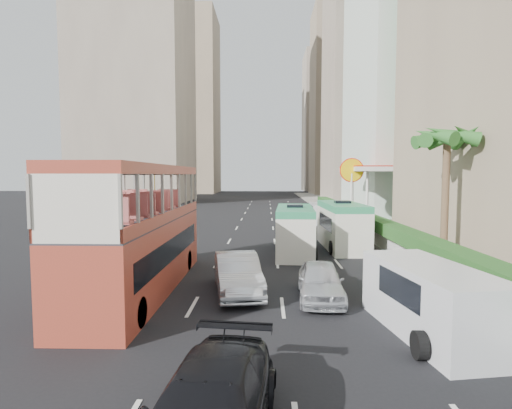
{
  "coord_description": "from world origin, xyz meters",
  "views": [
    {
      "loc": [
        -0.97,
        -15.78,
        4.67
      ],
      "look_at": [
        -1.5,
        4.0,
        3.2
      ],
      "focal_mm": 28.0,
      "sensor_mm": 36.0,
      "label": 1
    }
  ],
  "objects_px": {
    "car_silver_lane_b": "(320,299)",
    "panel_van_near": "(430,300)",
    "minibus_near": "(295,230)",
    "panel_van_far": "(321,213)",
    "double_decker_bus": "(142,228)",
    "minibus_far": "(342,226)",
    "van_asset": "(295,234)",
    "shell_station": "(380,195)",
    "car_silver_lane_a": "(237,293)",
    "palm_tree": "(445,201)"
  },
  "relations": [
    {
      "from": "panel_van_near",
      "to": "panel_van_far",
      "type": "relative_size",
      "value": 1.06
    },
    {
      "from": "van_asset",
      "to": "panel_van_near",
      "type": "distance_m",
      "value": 19.91
    },
    {
      "from": "minibus_far",
      "to": "panel_van_near",
      "type": "distance_m",
      "value": 13.89
    },
    {
      "from": "van_asset",
      "to": "car_silver_lane_b",
      "type": "bearing_deg",
      "value": -96.55
    },
    {
      "from": "van_asset",
      "to": "shell_station",
      "type": "height_order",
      "value": "shell_station"
    },
    {
      "from": "van_asset",
      "to": "minibus_far",
      "type": "height_order",
      "value": "minibus_far"
    },
    {
      "from": "minibus_far",
      "to": "palm_tree",
      "type": "bearing_deg",
      "value": -56.58
    },
    {
      "from": "minibus_near",
      "to": "shell_station",
      "type": "height_order",
      "value": "shell_station"
    },
    {
      "from": "double_decker_bus",
      "to": "panel_van_far",
      "type": "xyz_separation_m",
      "value": [
        10.36,
        23.11,
        -1.58
      ]
    },
    {
      "from": "double_decker_bus",
      "to": "car_silver_lane_a",
      "type": "relative_size",
      "value": 2.35
    },
    {
      "from": "car_silver_lane_b",
      "to": "shell_station",
      "type": "height_order",
      "value": "shell_station"
    },
    {
      "from": "car_silver_lane_b",
      "to": "palm_tree",
      "type": "relative_size",
      "value": 0.64
    },
    {
      "from": "panel_van_far",
      "to": "double_decker_bus",
      "type": "bearing_deg",
      "value": -113.33
    },
    {
      "from": "car_silver_lane_a",
      "to": "van_asset",
      "type": "bearing_deg",
      "value": 67.76
    },
    {
      "from": "double_decker_bus",
      "to": "palm_tree",
      "type": "xyz_separation_m",
      "value": [
        13.8,
        4.0,
        0.85
      ]
    },
    {
      "from": "panel_van_near",
      "to": "panel_van_far",
      "type": "height_order",
      "value": "panel_van_near"
    },
    {
      "from": "car_silver_lane_a",
      "to": "panel_van_far",
      "type": "distance_m",
      "value": 24.3
    },
    {
      "from": "double_decker_bus",
      "to": "panel_van_far",
      "type": "height_order",
      "value": "double_decker_bus"
    },
    {
      "from": "car_silver_lane_b",
      "to": "minibus_far",
      "type": "relative_size",
      "value": 0.63
    },
    {
      "from": "car_silver_lane_b",
      "to": "minibus_near",
      "type": "distance_m",
      "value": 8.83
    },
    {
      "from": "car_silver_lane_b",
      "to": "panel_van_far",
      "type": "distance_m",
      "value": 24.34
    },
    {
      "from": "car_silver_lane_b",
      "to": "van_asset",
      "type": "relative_size",
      "value": 0.88
    },
    {
      "from": "car_silver_lane_b",
      "to": "shell_station",
      "type": "relative_size",
      "value": 0.51
    },
    {
      "from": "car_silver_lane_b",
      "to": "minibus_far",
      "type": "height_order",
      "value": "minibus_far"
    },
    {
      "from": "double_decker_bus",
      "to": "van_asset",
      "type": "distance_m",
      "value": 17.26
    },
    {
      "from": "double_decker_bus",
      "to": "car_silver_lane_a",
      "type": "height_order",
      "value": "double_decker_bus"
    },
    {
      "from": "palm_tree",
      "to": "panel_van_near",
      "type": "bearing_deg",
      "value": -115.76
    },
    {
      "from": "car_silver_lane_a",
      "to": "minibus_near",
      "type": "bearing_deg",
      "value": 60.42
    },
    {
      "from": "car_silver_lane_b",
      "to": "palm_tree",
      "type": "bearing_deg",
      "value": 39.96
    },
    {
      "from": "palm_tree",
      "to": "double_decker_bus",
      "type": "bearing_deg",
      "value": -163.84
    },
    {
      "from": "panel_van_far",
      "to": "palm_tree",
      "type": "relative_size",
      "value": 0.75
    },
    {
      "from": "double_decker_bus",
      "to": "shell_station",
      "type": "xyz_separation_m",
      "value": [
        16.0,
        23.0,
        0.22
      ]
    },
    {
      "from": "minibus_near",
      "to": "panel_van_far",
      "type": "bearing_deg",
      "value": 79.77
    },
    {
      "from": "van_asset",
      "to": "palm_tree",
      "type": "bearing_deg",
      "value": -66.14
    },
    {
      "from": "minibus_far",
      "to": "double_decker_bus",
      "type": "bearing_deg",
      "value": -137.32
    },
    {
      "from": "palm_tree",
      "to": "shell_station",
      "type": "bearing_deg",
      "value": 83.4
    },
    {
      "from": "double_decker_bus",
      "to": "minibus_far",
      "type": "height_order",
      "value": "double_decker_bus"
    },
    {
      "from": "car_silver_lane_a",
      "to": "car_silver_lane_b",
      "type": "bearing_deg",
      "value": -22.61
    },
    {
      "from": "car_silver_lane_b",
      "to": "panel_van_near",
      "type": "height_order",
      "value": "panel_van_near"
    },
    {
      "from": "van_asset",
      "to": "minibus_far",
      "type": "relative_size",
      "value": 0.71
    },
    {
      "from": "minibus_near",
      "to": "panel_van_near",
      "type": "bearing_deg",
      "value": -72.25
    },
    {
      "from": "minibus_far",
      "to": "palm_tree",
      "type": "relative_size",
      "value": 1.02
    },
    {
      "from": "double_decker_bus",
      "to": "minibus_near",
      "type": "xyz_separation_m",
      "value": [
        6.7,
        7.72,
        -1.15
      ]
    },
    {
      "from": "car_silver_lane_a",
      "to": "van_asset",
      "type": "height_order",
      "value": "car_silver_lane_a"
    },
    {
      "from": "minibus_far",
      "to": "shell_station",
      "type": "height_order",
      "value": "shell_station"
    },
    {
      "from": "van_asset",
      "to": "minibus_far",
      "type": "distance_m",
      "value": 6.55
    },
    {
      "from": "minibus_near",
      "to": "shell_station",
      "type": "distance_m",
      "value": 17.94
    },
    {
      "from": "van_asset",
      "to": "panel_van_near",
      "type": "bearing_deg",
      "value": -88.46
    },
    {
      "from": "car_silver_lane_b",
      "to": "palm_tree",
      "type": "distance_m",
      "value": 9.04
    },
    {
      "from": "minibus_far",
      "to": "panel_van_near",
      "type": "relative_size",
      "value": 1.28
    }
  ]
}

